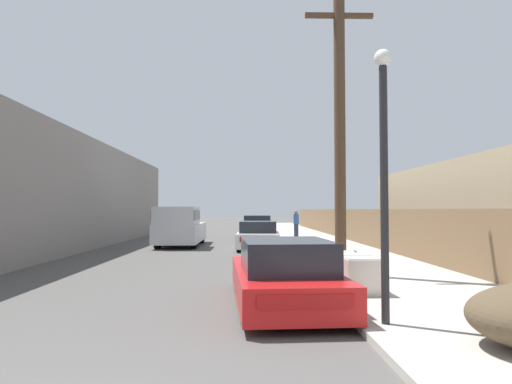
{
  "coord_description": "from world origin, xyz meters",
  "views": [
    {
      "loc": [
        1.55,
        -2.61,
        1.79
      ],
      "look_at": [
        1.89,
        11.9,
        2.35
      ],
      "focal_mm": 32.0,
      "sensor_mm": 36.0,
      "label": 1
    }
  ],
  "objects_px": {
    "car_parked_mid": "(259,236)",
    "car_parked_far": "(257,228)",
    "discarded_fridge": "(354,271)",
    "street_lamp": "(384,161)",
    "pedestrian": "(296,223)",
    "pickup_truck": "(180,227)",
    "utility_pole": "(340,125)",
    "parked_sports_car_red": "(284,276)"
  },
  "relations": [
    {
      "from": "car_parked_mid",
      "to": "street_lamp",
      "type": "bearing_deg",
      "value": -81.01
    },
    {
      "from": "pickup_truck",
      "to": "street_lamp",
      "type": "xyz_separation_m",
      "value": [
        5.24,
        -15.59,
        1.56
      ]
    },
    {
      "from": "parked_sports_car_red",
      "to": "street_lamp",
      "type": "relative_size",
      "value": 1.12
    },
    {
      "from": "utility_pole",
      "to": "discarded_fridge",
      "type": "bearing_deg",
      "value": -94.64
    },
    {
      "from": "discarded_fridge",
      "to": "pedestrian",
      "type": "height_order",
      "value": "pedestrian"
    },
    {
      "from": "car_parked_far",
      "to": "pedestrian",
      "type": "bearing_deg",
      "value": -6.57
    },
    {
      "from": "car_parked_mid",
      "to": "pickup_truck",
      "type": "bearing_deg",
      "value": 160.24
    },
    {
      "from": "street_lamp",
      "to": "pedestrian",
      "type": "bearing_deg",
      "value": 87.08
    },
    {
      "from": "discarded_fridge",
      "to": "car_parked_mid",
      "type": "xyz_separation_m",
      "value": [
        -1.7,
        11.03,
        0.11
      ]
    },
    {
      "from": "car_parked_far",
      "to": "street_lamp",
      "type": "distance_m",
      "value": 21.92
    },
    {
      "from": "discarded_fridge",
      "to": "pickup_truck",
      "type": "distance_m",
      "value": 13.77
    },
    {
      "from": "utility_pole",
      "to": "pedestrian",
      "type": "distance_m",
      "value": 16.68
    },
    {
      "from": "pickup_truck",
      "to": "utility_pole",
      "type": "xyz_separation_m",
      "value": [
        5.66,
        -10.49,
        3.06
      ]
    },
    {
      "from": "car_parked_mid",
      "to": "pickup_truck",
      "type": "relative_size",
      "value": 0.77
    },
    {
      "from": "car_parked_mid",
      "to": "parked_sports_car_red",
      "type": "bearing_deg",
      "value": -86.41
    },
    {
      "from": "street_lamp",
      "to": "pedestrian",
      "type": "relative_size",
      "value": 2.5
    },
    {
      "from": "parked_sports_car_red",
      "to": "pedestrian",
      "type": "xyz_separation_m",
      "value": [
        2.44,
        19.7,
        0.39
      ]
    },
    {
      "from": "discarded_fridge",
      "to": "street_lamp",
      "type": "height_order",
      "value": "street_lamp"
    },
    {
      "from": "discarded_fridge",
      "to": "pedestrian",
      "type": "xyz_separation_m",
      "value": [
        0.85,
        18.52,
        0.47
      ]
    },
    {
      "from": "pickup_truck",
      "to": "utility_pole",
      "type": "bearing_deg",
      "value": 118.74
    },
    {
      "from": "discarded_fridge",
      "to": "utility_pole",
      "type": "relative_size",
      "value": 0.25
    },
    {
      "from": "car_parked_mid",
      "to": "car_parked_far",
      "type": "bearing_deg",
      "value": 92.1
    },
    {
      "from": "street_lamp",
      "to": "pedestrian",
      "type": "xyz_separation_m",
      "value": [
        1.1,
        21.49,
        -1.57
      ]
    },
    {
      "from": "car_parked_mid",
      "to": "pedestrian",
      "type": "relative_size",
      "value": 2.58
    },
    {
      "from": "street_lamp",
      "to": "car_parked_mid",
      "type": "bearing_deg",
      "value": 95.94
    },
    {
      "from": "car_parked_far",
      "to": "utility_pole",
      "type": "relative_size",
      "value": 0.56
    },
    {
      "from": "discarded_fridge",
      "to": "utility_pole",
      "type": "distance_m",
      "value": 4.13
    },
    {
      "from": "car_parked_far",
      "to": "pickup_truck",
      "type": "bearing_deg",
      "value": -121.38
    },
    {
      "from": "car_parked_mid",
      "to": "street_lamp",
      "type": "relative_size",
      "value": 1.03
    },
    {
      "from": "car_parked_far",
      "to": "car_parked_mid",
      "type": "bearing_deg",
      "value": -90.1
    },
    {
      "from": "parked_sports_car_red",
      "to": "pickup_truck",
      "type": "xyz_separation_m",
      "value": [
        -3.9,
        13.8,
        0.39
      ]
    },
    {
      "from": "car_parked_far",
      "to": "pedestrian",
      "type": "distance_m",
      "value": 2.46
    },
    {
      "from": "street_lamp",
      "to": "discarded_fridge",
      "type": "bearing_deg",
      "value": 85.32
    },
    {
      "from": "discarded_fridge",
      "to": "street_lamp",
      "type": "xyz_separation_m",
      "value": [
        -0.24,
        -2.97,
        2.04
      ]
    },
    {
      "from": "parked_sports_car_red",
      "to": "car_parked_far",
      "type": "height_order",
      "value": "car_parked_far"
    },
    {
      "from": "car_parked_far",
      "to": "street_lamp",
      "type": "relative_size",
      "value": 1.05
    },
    {
      "from": "parked_sports_car_red",
      "to": "utility_pole",
      "type": "xyz_separation_m",
      "value": [
        1.76,
        3.32,
        3.45
      ]
    },
    {
      "from": "discarded_fridge",
      "to": "utility_pole",
      "type": "height_order",
      "value": "utility_pole"
    },
    {
      "from": "car_parked_mid",
      "to": "street_lamp",
      "type": "height_order",
      "value": "street_lamp"
    },
    {
      "from": "utility_pole",
      "to": "pickup_truck",
      "type": "bearing_deg",
      "value": 118.36
    },
    {
      "from": "utility_pole",
      "to": "street_lamp",
      "type": "relative_size",
      "value": 1.85
    },
    {
      "from": "pickup_truck",
      "to": "car_parked_far",
      "type": "bearing_deg",
      "value": -121.84
    }
  ]
}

